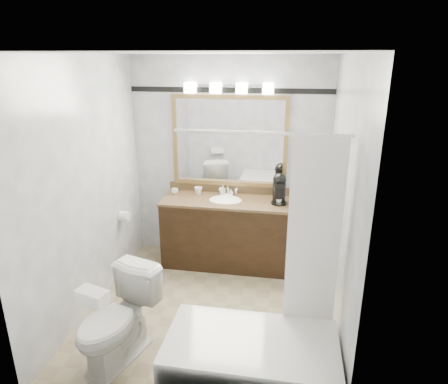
{
  "coord_description": "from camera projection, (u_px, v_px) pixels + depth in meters",
  "views": [
    {
      "loc": [
        0.75,
        -3.4,
        2.47
      ],
      "look_at": [
        0.1,
        0.35,
        1.18
      ],
      "focal_mm": 32.0,
      "sensor_mm": 36.0,
      "label": 1
    }
  ],
  "objects": [
    {
      "name": "room",
      "position": [
        207.0,
        196.0,
        3.68
      ],
      "size": [
        2.42,
        2.62,
        2.52
      ],
      "color": "#998968",
      "rests_on": "ground"
    },
    {
      "name": "vanity",
      "position": [
        225.0,
        231.0,
        4.89
      ],
      "size": [
        1.53,
        0.58,
        0.97
      ],
      "color": "black",
      "rests_on": "ground"
    },
    {
      "name": "mirror",
      "position": [
        229.0,
        142.0,
        4.8
      ],
      "size": [
        1.4,
        0.04,
        1.1
      ],
      "color": "olive",
      "rests_on": "room"
    },
    {
      "name": "vanity_light_bar",
      "position": [
        229.0,
        88.0,
        4.54
      ],
      "size": [
        1.02,
        0.14,
        0.12
      ],
      "color": "silver",
      "rests_on": "room"
    },
    {
      "name": "accent_stripe",
      "position": [
        230.0,
        90.0,
        4.61
      ],
      "size": [
        2.4,
        0.01,
        0.06
      ],
      "primitive_type": "cube",
      "color": "black",
      "rests_on": "room"
    },
    {
      "name": "bathtub",
      "position": [
        254.0,
        357.0,
        3.07
      ],
      "size": [
        1.3,
        0.75,
        1.96
      ],
      "color": "white",
      "rests_on": "ground"
    },
    {
      "name": "tp_roll",
      "position": [
        124.0,
        216.0,
        4.67
      ],
      "size": [
        0.11,
        0.12,
        0.12
      ],
      "primitive_type": "cylinder",
      "rotation": [
        0.0,
        1.57,
        0.0
      ],
      "color": "white",
      "rests_on": "room"
    },
    {
      "name": "toilet",
      "position": [
        116.0,
        320.0,
        3.31
      ],
      "size": [
        0.65,
        0.87,
        0.79
      ],
      "primitive_type": "imported",
      "rotation": [
        0.0,
        0.0,
        -0.31
      ],
      "color": "white",
      "rests_on": "ground"
    },
    {
      "name": "tissue_box",
      "position": [
        92.0,
        296.0,
        2.87
      ],
      "size": [
        0.26,
        0.19,
        0.1
      ],
      "primitive_type": "cube",
      "rotation": [
        0.0,
        0.0,
        -0.28
      ],
      "color": "white",
      "rests_on": "toilet"
    },
    {
      "name": "coffee_maker",
      "position": [
        279.0,
        188.0,
        4.62
      ],
      "size": [
        0.18,
        0.23,
        0.35
      ],
      "rotation": [
        0.0,
        0.0,
        0.06
      ],
      "color": "black",
      "rests_on": "vanity"
    },
    {
      "name": "cup_left",
      "position": [
        175.0,
        191.0,
        4.96
      ],
      "size": [
        0.09,
        0.09,
        0.07
      ],
      "primitive_type": "imported",
      "rotation": [
        0.0,
        0.0,
        -0.08
      ],
      "color": "white",
      "rests_on": "vanity"
    },
    {
      "name": "cup_right",
      "position": [
        198.0,
        191.0,
        4.94
      ],
      "size": [
        0.12,
        0.12,
        0.09
      ],
      "primitive_type": "imported",
      "rotation": [
        0.0,
        0.0,
        0.39
      ],
      "color": "white",
      "rests_on": "vanity"
    },
    {
      "name": "soap_bottle_a",
      "position": [
        223.0,
        190.0,
        4.92
      ],
      "size": [
        0.07,
        0.07,
        0.12
      ],
      "primitive_type": "imported",
      "rotation": [
        0.0,
        0.0,
        0.39
      ],
      "color": "white",
      "rests_on": "vanity"
    },
    {
      "name": "soap_bottle_b",
      "position": [
        231.0,
        192.0,
        4.9
      ],
      "size": [
        0.06,
        0.06,
        0.08
      ],
      "primitive_type": "imported",
      "rotation": [
        0.0,
        0.0,
        0.04
      ],
      "color": "white",
      "rests_on": "vanity"
    },
    {
      "name": "soap_bar",
      "position": [
        228.0,
        195.0,
        4.86
      ],
      "size": [
        0.1,
        0.07,
        0.03
      ],
      "primitive_type": "cube",
      "rotation": [
        0.0,
        0.0,
        -0.17
      ],
      "color": "beige",
      "rests_on": "vanity"
    }
  ]
}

